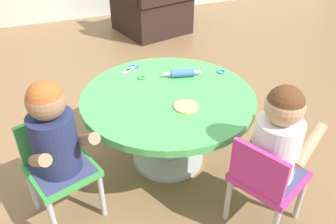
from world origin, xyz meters
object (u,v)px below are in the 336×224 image
seated_child_right (278,137)px  rolling_pin (183,73)px  seated_child_left (53,133)px  craft_scissors (132,68)px  craft_table (168,109)px  child_chair_right (266,179)px  armchair_dark (154,5)px  child_chair_left (58,165)px

seated_child_right → rolling_pin: bearing=99.2°
seated_child_left → craft_scissors: (0.54, 0.60, -0.05)m
craft_table → seated_child_left: (-0.64, -0.21, 0.16)m
child_chair_right → craft_scissors: bearing=109.0°
seated_child_right → armchair_dark: armchair_dark is taller
child_chair_right → seated_child_right: bearing=24.8°
child_chair_left → craft_scissors: bearing=45.5°
seated_child_left → armchair_dark: 2.71m
child_chair_left → child_chair_right: size_ratio=1.00×
child_chair_left → child_chair_right: same height
seated_child_left → rolling_pin: size_ratio=2.23×
craft_table → rolling_pin: bearing=46.2°
child_chair_left → rolling_pin: 0.90m
child_chair_left → armchair_dark: size_ratio=0.62×
child_chair_left → child_chair_right: bearing=-26.6°
child_chair_right → seated_child_right: size_ratio=1.05×
rolling_pin → armchair_dark: bearing=75.7°
child_chair_left → craft_scissors: size_ratio=3.82×
child_chair_right → craft_scissors: size_ratio=3.82×
child_chair_right → armchair_dark: armchair_dark is taller
seated_child_right → craft_scissors: bearing=111.2°
craft_scissors → child_chair_left: bearing=-134.5°
rolling_pin → craft_scissors: bearing=140.0°
craft_table → seated_child_left: bearing=-161.6°
craft_table → seated_child_right: (0.29, -0.61, 0.16)m
child_chair_right → seated_child_left: bearing=155.1°
child_chair_right → seated_child_right: (0.04, 0.02, 0.23)m
seated_child_right → craft_table: bearing=115.2°
child_chair_left → child_chair_right: 1.01m
armchair_dark → rolling_pin: (-0.50, -1.98, 0.19)m
seated_child_left → craft_scissors: size_ratio=3.64×
craft_table → seated_child_left: 0.69m
child_chair_right → child_chair_left: bearing=153.4°
craft_scissors → armchair_dark: bearing=66.5°
child_chair_left → armchair_dark: (1.32, 2.32, 0.00)m
craft_table → rolling_pin: 0.26m
seated_child_right → craft_scissors: seated_child_right is taller
armchair_dark → craft_scissors: armchair_dark is taller
craft_table → armchair_dark: (0.67, 2.15, -0.07)m
craft_table → seated_child_left: seated_child_left is taller
armchair_dark → seated_child_left: bearing=-118.9°
craft_table → rolling_pin: rolling_pin is taller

